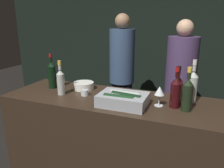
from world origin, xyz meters
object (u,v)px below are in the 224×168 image
(wine_glass, at_px, (159,91))
(red_wine_bottle_black_foil, at_px, (178,89))
(red_wine_bottle_burgundy, at_px, (52,74))
(white_wine_bottle, at_px, (192,85))
(bowl_white, at_px, (84,85))
(red_wine_bottle_tall, at_px, (176,91))
(candle_votive, at_px, (85,93))
(person_blond_tee, at_px, (122,71))
(ice_bin_with_bottles, at_px, (123,99))
(champagne_bottle, at_px, (187,94))
(rose_wine_bottle, at_px, (61,81))
(person_in_hoodie, at_px, (180,80))

(wine_glass, distance_m, red_wine_bottle_black_foil, 0.17)
(red_wine_bottle_burgundy, bearing_deg, white_wine_bottle, 3.89)
(wine_glass, height_order, red_wine_bottle_burgundy, red_wine_bottle_burgundy)
(white_wine_bottle, xyz_separation_m, red_wine_bottle_black_foil, (-0.11, -0.07, -0.02))
(bowl_white, xyz_separation_m, wine_glass, (0.78, -0.17, 0.08))
(red_wine_bottle_tall, height_order, white_wine_bottle, white_wine_bottle)
(bowl_white, bearing_deg, candle_votive, -58.68)
(person_blond_tee, bearing_deg, white_wine_bottle, -25.94)
(white_wine_bottle, bearing_deg, ice_bin_with_bottles, -151.77)
(wine_glass, relative_size, white_wine_bottle, 0.45)
(wine_glass, bearing_deg, red_wine_bottle_burgundy, 175.14)
(red_wine_bottle_burgundy, bearing_deg, champagne_bottle, -5.03)
(bowl_white, xyz_separation_m, champagne_bottle, (0.99, -0.20, 0.10))
(bowl_white, bearing_deg, rose_wine_bottle, -117.31)
(person_blond_tee, bearing_deg, red_wine_bottle_tall, -33.18)
(rose_wine_bottle, relative_size, person_in_hoodie, 0.18)
(white_wine_bottle, bearing_deg, rose_wine_bottle, -168.51)
(ice_bin_with_bottles, xyz_separation_m, red_wine_bottle_burgundy, (-0.82, 0.18, 0.09))
(red_wine_bottle_black_foil, bearing_deg, white_wine_bottle, 31.45)
(champagne_bottle, bearing_deg, person_blond_tee, 126.29)
(champagne_bottle, height_order, rose_wine_bottle, champagne_bottle)
(champagne_bottle, bearing_deg, red_wine_bottle_burgundy, 174.97)
(wine_glass, bearing_deg, champagne_bottle, -5.89)
(person_blond_tee, bearing_deg, champagne_bottle, -31.43)
(person_in_hoodie, xyz_separation_m, person_blond_tee, (-0.84, 0.04, 0.06))
(red_wine_bottle_burgundy, relative_size, red_wine_bottle_black_foil, 1.11)
(red_wine_bottle_tall, bearing_deg, red_wine_bottle_black_foil, 86.25)
(red_wine_bottle_tall, relative_size, person_in_hoodie, 0.19)
(rose_wine_bottle, distance_m, red_wine_bottle_black_foil, 1.04)
(champagne_bottle, distance_m, white_wine_bottle, 0.21)
(red_wine_bottle_black_foil, distance_m, person_in_hoodie, 1.17)
(bowl_white, height_order, red_wine_bottle_burgundy, red_wine_bottle_burgundy)
(wine_glass, relative_size, red_wine_bottle_tall, 0.50)
(red_wine_bottle_tall, relative_size, red_wine_bottle_burgundy, 0.93)
(red_wine_bottle_tall, bearing_deg, white_wine_bottle, 54.81)
(red_wine_bottle_burgundy, distance_m, person_blond_tee, 1.27)
(ice_bin_with_bottles, distance_m, red_wine_bottle_tall, 0.42)
(ice_bin_with_bottles, bearing_deg, bowl_white, 152.32)
(wine_glass, distance_m, rose_wine_bottle, 0.90)
(wine_glass, relative_size, rose_wine_bottle, 0.51)
(champagne_bottle, relative_size, red_wine_bottle_burgundy, 0.97)
(ice_bin_with_bottles, bearing_deg, person_in_hoodie, 75.72)
(wine_glass, bearing_deg, rose_wine_bottle, -177.00)
(champagne_bottle, bearing_deg, red_wine_bottle_black_foil, 120.80)
(candle_votive, relative_size, rose_wine_bottle, 0.22)
(rose_wine_bottle, distance_m, person_in_hoodie, 1.65)
(person_blond_tee, bearing_deg, wine_glass, -37.38)
(white_wine_bottle, bearing_deg, bowl_white, -179.51)
(bowl_white, xyz_separation_m, rose_wine_bottle, (-0.11, -0.22, 0.09))
(bowl_white, distance_m, red_wine_bottle_tall, 0.92)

